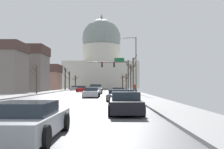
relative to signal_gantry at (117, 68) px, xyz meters
name	(u,v)px	position (x,y,z in m)	size (l,w,h in m)	color
ground	(81,96)	(-5.37, -13.09, -4.83)	(20.00, 180.00, 0.20)	#4F4F54
signal_gantry	(117,68)	(0.00, 0.00, 0.00)	(7.91, 0.41, 6.63)	#28282D
street_lamp_right	(135,61)	(2.59, -10.42, 0.47)	(2.11, 0.24, 8.91)	#333338
capitol_building	(102,60)	(-5.37, 62.43, 7.15)	(30.07, 20.34, 31.53)	beige
pickup_truck_near_00	(96,89)	(-3.76, -4.67, -4.11)	(2.36, 5.61, 1.66)	silver
sedan_near_01	(118,92)	(0.02, -11.74, -4.29)	(2.19, 4.64, 1.19)	black
sedan_near_02	(92,93)	(-3.51, -18.11, -4.25)	(2.07, 4.68, 1.26)	silver
sedan_near_03	(117,95)	(-0.42, -25.05, -4.30)	(2.13, 4.60, 1.14)	#6B6056
sedan_near_04	(122,98)	(-0.10, -30.66, -4.26)	(2.09, 4.27, 1.24)	navy
sedan_near_05	(125,103)	(-0.16, -37.30, -4.25)	(1.94, 4.70, 1.25)	black
sedan_near_06	(26,121)	(-3.55, -44.42, -4.30)	(2.15, 4.61, 1.15)	#9EA3A8
sedan_oncoming_00	(82,89)	(-7.36, 5.42, -4.22)	(2.25, 4.68, 1.32)	#B71414
sedan_oncoming_01	(75,88)	(-10.68, 19.09, -4.26)	(2.20, 4.59, 1.23)	#9EA3A8
sedan_oncoming_02	(92,88)	(-6.93, 30.37, -4.29)	(2.22, 4.48, 1.16)	silver
flank_building_00	(41,77)	(-21.57, 26.41, -1.15)	(11.33, 7.92, 7.28)	#8C6656
flank_building_01	(21,69)	(-21.31, 7.98, 0.30)	(11.55, 8.71, 10.16)	slate
bare_tree_00	(133,74)	(2.61, -7.49, -1.48)	(2.21, 1.51, 6.35)	brown
bare_tree_01	(65,78)	(-13.49, 20.55, -1.60)	(1.70, 2.41, 6.44)	#423328
bare_tree_02	(131,76)	(3.51, 11.22, -1.29)	(2.33, 2.63, 6.60)	#423328
bare_tree_03	(36,77)	(-13.32, -8.12, -2.07)	(1.17, 2.65, 5.04)	#4C3D2D
bare_tree_04	(126,81)	(3.41, 29.95, -2.22)	(2.30, 1.31, 4.77)	#4C3D2D
bare_tree_05	(75,82)	(-13.25, 39.43, -2.32)	(2.45, 1.94, 4.50)	#4C3D2D
bare_tree_06	(123,82)	(2.51, 35.29, -2.51)	(2.33, 1.54, 5.19)	#423328
bare_tree_07	(69,80)	(-13.39, 26.93, -1.93)	(1.54, 1.36, 5.52)	#423328
pedestrian_00	(135,88)	(3.20, -3.33, -3.80)	(0.35, 0.34, 1.64)	#33333D
bicycle_parked	(137,92)	(2.97, -9.74, -4.36)	(0.12, 1.77, 0.85)	black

